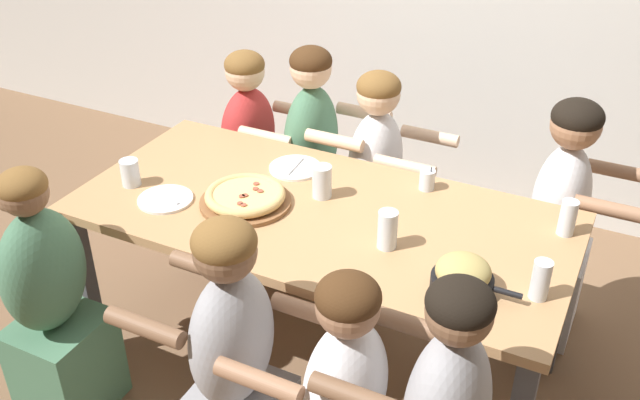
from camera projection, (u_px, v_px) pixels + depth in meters
The scene contains 18 objects.
ground_plane at pixel (320, 359), 3.22m from camera, with size 18.00×18.00×0.00m, color brown.
dining_table at pixel (320, 229), 2.85m from camera, with size 1.96×0.93×0.79m.
pizza_board_main at pixel (245, 197), 2.83m from camera, with size 0.37×0.37×0.06m.
skillet_bowl at pixel (463, 276), 2.36m from camera, with size 0.30×0.21×0.13m.
empty_plate_a at pixel (295, 168), 3.10m from camera, with size 0.23×0.23×0.02m.
empty_plate_b at pixel (165, 199), 2.87m from camera, with size 0.22×0.22×0.02m.
cocktail_glass_blue at pixel (427, 181), 2.93m from camera, with size 0.06×0.06×0.11m.
drinking_glass_a at pixel (568, 218), 2.63m from camera, with size 0.06×0.06×0.14m.
drinking_glass_b at pixel (387, 231), 2.56m from camera, with size 0.07×0.07×0.15m.
drinking_glass_c at pixel (540, 282), 2.32m from camera, with size 0.06×0.06×0.14m.
drinking_glass_d at pixel (322, 184), 2.87m from camera, with size 0.08×0.08×0.14m.
drinking_glass_e at pixel (130, 174), 2.96m from camera, with size 0.08×0.08×0.11m.
diner_far_center at pixel (375, 189), 3.49m from camera, with size 0.51×0.40×1.13m.
diner_far_right at pixel (556, 229), 3.15m from camera, with size 0.51×0.40×1.16m.
diner_near_center at pixel (234, 374), 2.41m from camera, with size 0.51×0.40×1.14m.
diner_far_midleft at pixel (312, 169), 3.60m from camera, with size 0.51×0.40×1.19m.
diner_near_left at pixel (52, 309), 2.74m from camera, with size 0.51×0.40×1.12m.
diner_far_left at pixel (251, 160), 3.76m from camera, with size 0.51×0.40×1.11m.
Camera 1 is at (1.05, -2.13, 2.28)m, focal length 40.00 mm.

